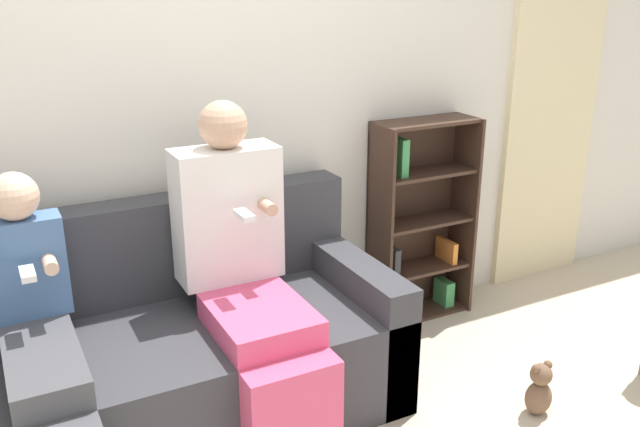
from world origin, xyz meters
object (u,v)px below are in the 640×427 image
object	(u,v)px
adult_seated	(246,266)
teddy_bear	(539,390)
bookshelf	(418,221)
couch	(164,358)
child_seated	(40,342)

from	to	relation	value
adult_seated	teddy_bear	size ratio (longest dim) A/B	5.30
bookshelf	teddy_bear	bearing A→B (deg)	-94.67
couch	teddy_bear	distance (m)	1.60
child_seated	teddy_bear	bearing A→B (deg)	-16.57
couch	child_seated	world-z (taller)	child_seated
couch	bookshelf	world-z (taller)	bookshelf
adult_seated	teddy_bear	bearing A→B (deg)	-29.50
teddy_bear	couch	bearing A→B (deg)	153.60
child_seated	teddy_bear	size ratio (longest dim) A/B	4.49
adult_seated	bookshelf	bearing A→B (deg)	20.24
adult_seated	couch	bearing A→B (deg)	164.52
child_seated	bookshelf	world-z (taller)	child_seated
adult_seated	teddy_bear	xyz separation A→B (m)	(1.08, -0.61, -0.57)
teddy_bear	child_seated	bearing A→B (deg)	163.43
bookshelf	child_seated	bearing A→B (deg)	-166.35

